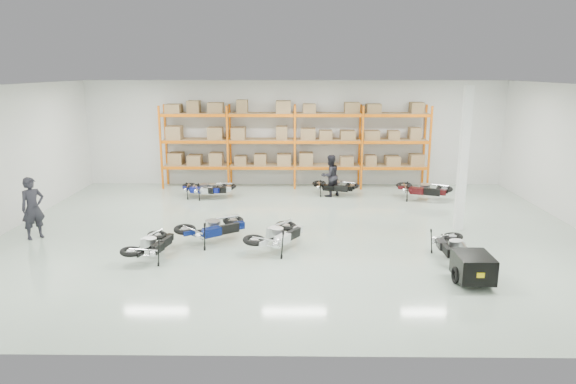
{
  "coord_description": "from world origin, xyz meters",
  "views": [
    {
      "loc": [
        -0.02,
        -15.18,
        4.98
      ],
      "look_at": [
        -0.22,
        0.91,
        1.1
      ],
      "focal_mm": 32.0,
      "sensor_mm": 36.0,
      "label": 1
    }
  ],
  "objects_px": {
    "trailer": "(473,267)",
    "moto_back_d": "(423,186)",
    "moto_blue_centre": "(213,223)",
    "moto_black_far_left": "(151,241)",
    "moto_back_c": "(334,183)",
    "person_left": "(33,208)",
    "person_back": "(330,176)",
    "moto_silver_left": "(277,231)",
    "moto_back_b": "(212,186)",
    "moto_back_a": "(202,186)",
    "moto_touring_right": "(453,242)"
  },
  "relations": [
    {
      "from": "trailer",
      "to": "person_left",
      "type": "bearing_deg",
      "value": 165.41
    },
    {
      "from": "moto_blue_centre",
      "to": "person_left",
      "type": "height_order",
      "value": "person_left"
    },
    {
      "from": "moto_blue_centre",
      "to": "moto_touring_right",
      "type": "xyz_separation_m",
      "value": [
        6.6,
        -1.31,
        -0.08
      ]
    },
    {
      "from": "moto_back_d",
      "to": "person_back",
      "type": "distance_m",
      "value": 3.63
    },
    {
      "from": "moto_back_d",
      "to": "moto_blue_centre",
      "type": "bearing_deg",
      "value": 146.61
    },
    {
      "from": "moto_touring_right",
      "to": "moto_back_b",
      "type": "distance_m",
      "value": 9.99
    },
    {
      "from": "trailer",
      "to": "moto_back_a",
      "type": "xyz_separation_m",
      "value": [
        -7.85,
        8.24,
        0.07
      ]
    },
    {
      "from": "trailer",
      "to": "moto_back_d",
      "type": "relative_size",
      "value": 0.93
    },
    {
      "from": "moto_back_b",
      "to": "moto_back_c",
      "type": "height_order",
      "value": "moto_back_c"
    },
    {
      "from": "moto_touring_right",
      "to": "moto_back_b",
      "type": "bearing_deg",
      "value": 139.13
    },
    {
      "from": "trailer",
      "to": "moto_back_b",
      "type": "xyz_separation_m",
      "value": [
        -7.48,
        8.22,
        0.08
      ]
    },
    {
      "from": "trailer",
      "to": "moto_back_b",
      "type": "bearing_deg",
      "value": 132.74
    },
    {
      "from": "moto_black_far_left",
      "to": "moto_blue_centre",
      "type": "bearing_deg",
      "value": -123.46
    },
    {
      "from": "moto_touring_right",
      "to": "person_back",
      "type": "height_order",
      "value": "person_back"
    },
    {
      "from": "moto_back_d",
      "to": "person_left",
      "type": "relative_size",
      "value": 0.99
    },
    {
      "from": "moto_back_d",
      "to": "person_left",
      "type": "bearing_deg",
      "value": 132.5
    },
    {
      "from": "trailer",
      "to": "moto_back_b",
      "type": "distance_m",
      "value": 11.12
    },
    {
      "from": "moto_black_far_left",
      "to": "moto_touring_right",
      "type": "height_order",
      "value": "moto_black_far_left"
    },
    {
      "from": "trailer",
      "to": "moto_back_b",
      "type": "relative_size",
      "value": 1.06
    },
    {
      "from": "person_left",
      "to": "person_back",
      "type": "relative_size",
      "value": 1.12
    },
    {
      "from": "trailer",
      "to": "moto_back_d",
      "type": "bearing_deg",
      "value": 84.98
    },
    {
      "from": "moto_back_b",
      "to": "moto_back_d",
      "type": "bearing_deg",
      "value": -96.84
    },
    {
      "from": "moto_back_d",
      "to": "moto_back_c",
      "type": "bearing_deg",
      "value": 100.6
    },
    {
      "from": "moto_back_b",
      "to": "moto_back_c",
      "type": "xyz_separation_m",
      "value": [
        4.87,
        0.44,
        0.01
      ]
    },
    {
      "from": "trailer",
      "to": "moto_back_a",
      "type": "relative_size",
      "value": 1.07
    },
    {
      "from": "person_back",
      "to": "moto_black_far_left",
      "type": "bearing_deg",
      "value": 20.56
    },
    {
      "from": "moto_back_b",
      "to": "moto_back_d",
      "type": "distance_m",
      "value": 8.25
    },
    {
      "from": "moto_back_a",
      "to": "person_back",
      "type": "bearing_deg",
      "value": -71.34
    },
    {
      "from": "moto_touring_right",
      "to": "moto_back_a",
      "type": "bearing_deg",
      "value": 140.4
    },
    {
      "from": "moto_black_far_left",
      "to": "moto_back_d",
      "type": "relative_size",
      "value": 0.89
    },
    {
      "from": "moto_black_far_left",
      "to": "moto_back_a",
      "type": "height_order",
      "value": "moto_black_far_left"
    },
    {
      "from": "moto_silver_left",
      "to": "person_back",
      "type": "distance_m",
      "value": 6.6
    },
    {
      "from": "moto_silver_left",
      "to": "moto_back_d",
      "type": "bearing_deg",
      "value": -101.18
    },
    {
      "from": "moto_blue_centre",
      "to": "moto_back_c",
      "type": "height_order",
      "value": "moto_blue_centre"
    },
    {
      "from": "moto_black_far_left",
      "to": "trailer",
      "type": "relative_size",
      "value": 0.96
    },
    {
      "from": "moto_back_c",
      "to": "moto_blue_centre",
      "type": "bearing_deg",
      "value": 162.84
    },
    {
      "from": "person_back",
      "to": "trailer",
      "type": "bearing_deg",
      "value": 75.43
    },
    {
      "from": "moto_black_far_left",
      "to": "moto_back_c",
      "type": "xyz_separation_m",
      "value": [
        5.43,
        7.09,
        -0.0
      ]
    },
    {
      "from": "moto_blue_centre",
      "to": "moto_back_d",
      "type": "bearing_deg",
      "value": -90.58
    },
    {
      "from": "moto_back_d",
      "to": "person_left",
      "type": "height_order",
      "value": "person_left"
    },
    {
      "from": "moto_black_far_left",
      "to": "person_back",
      "type": "height_order",
      "value": "person_back"
    },
    {
      "from": "moto_touring_right",
      "to": "moto_back_a",
      "type": "xyz_separation_m",
      "value": [
        -7.85,
        6.65,
        -0.01
      ]
    },
    {
      "from": "moto_blue_centre",
      "to": "moto_black_far_left",
      "type": "xyz_separation_m",
      "value": [
        -1.45,
        -1.34,
        -0.07
      ]
    },
    {
      "from": "moto_silver_left",
      "to": "person_back",
      "type": "relative_size",
      "value": 1.11
    },
    {
      "from": "moto_blue_centre",
      "to": "moto_back_c",
      "type": "bearing_deg",
      "value": -69.79
    },
    {
      "from": "moto_silver_left",
      "to": "moto_blue_centre",
      "type": "bearing_deg",
      "value": 13.7
    },
    {
      "from": "moto_back_b",
      "to": "moto_back_c",
      "type": "bearing_deg",
      "value": -89.97
    },
    {
      "from": "moto_back_d",
      "to": "moto_black_far_left",
      "type": "bearing_deg",
      "value": 148.09
    },
    {
      "from": "moto_silver_left",
      "to": "moto_back_a",
      "type": "height_order",
      "value": "moto_silver_left"
    },
    {
      "from": "moto_black_far_left",
      "to": "moto_back_a",
      "type": "bearing_deg",
      "value": -77.84
    }
  ]
}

